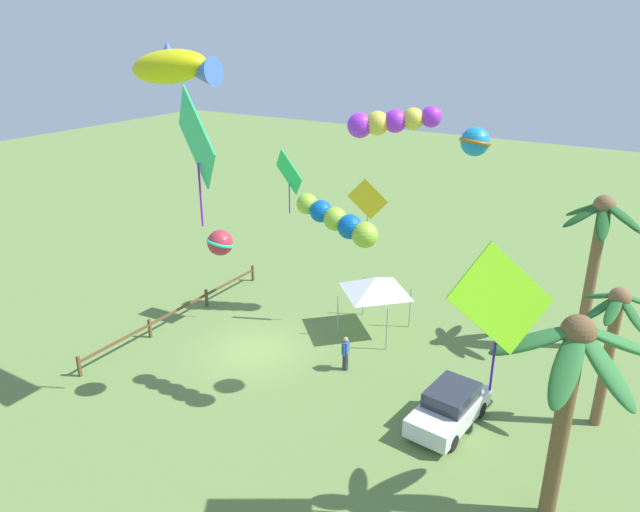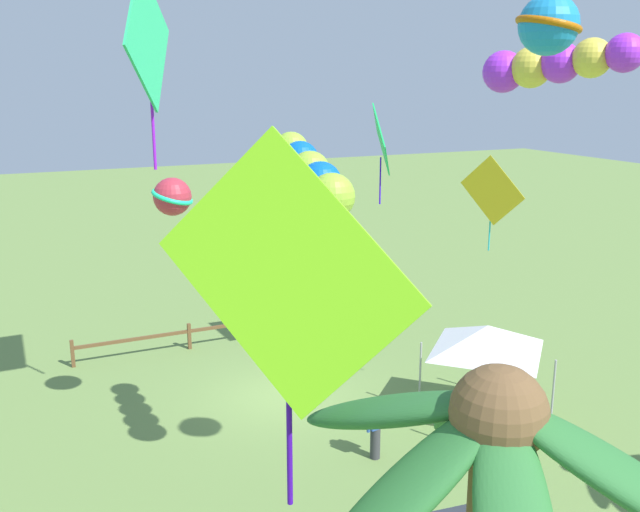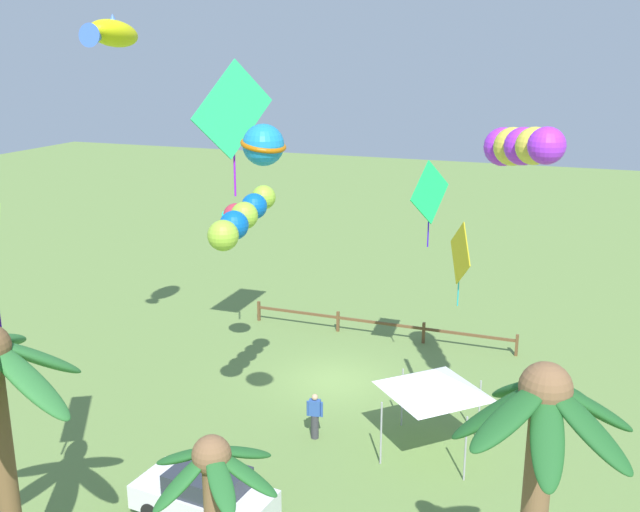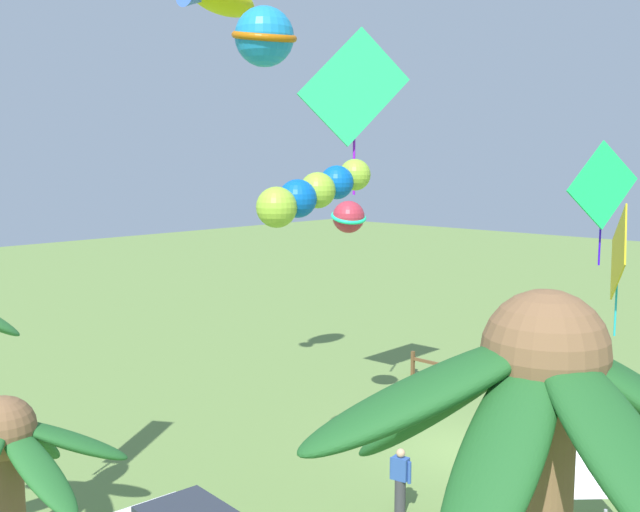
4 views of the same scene
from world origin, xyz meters
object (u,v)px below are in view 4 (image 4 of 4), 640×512
object	(u,v)px
kite_ball_3	(349,217)
kite_diamond_8	(603,186)
kite_diamond_2	(354,89)
festival_tent	(569,449)
kite_ball_5	(264,37)
kite_diamond_1	(619,253)
spectator_0	(400,480)
kite_tube_4	(312,192)

from	to	relation	value
kite_ball_3	kite_diamond_8	bearing A→B (deg)	-166.48
kite_ball_3	kite_diamond_2	bearing A→B (deg)	-63.75
festival_tent	kite_ball_3	bearing A→B (deg)	-16.77
kite_ball_5	kite_diamond_2	bearing A→B (deg)	-58.55
kite_diamond_2	kite_ball_5	world-z (taller)	kite_diamond_2
kite_diamond_8	kite_diamond_1	bearing A→B (deg)	117.80
spectator_0	kite_diamond_1	xyz separation A→B (m)	(-4.27, -1.34, 5.61)
spectator_0	kite_ball_5	size ratio (longest dim) A/B	1.09
kite_diamond_1	kite_ball_5	distance (m)	8.06
kite_diamond_1	spectator_0	bearing A→B (deg)	17.44
kite_tube_4	kite_diamond_8	xyz separation A→B (m)	(-4.64, -5.38, 0.11)
festival_tent	kite_tube_4	world-z (taller)	kite_tube_4
kite_ball_3	kite_tube_4	bearing A→B (deg)	119.64
kite_diamond_2	kite_ball_3	size ratio (longest dim) A/B	3.49
kite_ball_3	kite_ball_5	bearing A→B (deg)	121.80
kite_diamond_2	kite_ball_5	distance (m)	9.53
festival_tent	kite_ball_3	world-z (taller)	kite_ball_3
kite_diamond_2	kite_tube_4	distance (m)	5.67
festival_tent	kite_diamond_8	size ratio (longest dim) A/B	0.93
kite_ball_5	kite_ball_3	bearing A→B (deg)	-58.20
kite_diamond_2	kite_ball_5	size ratio (longest dim) A/B	3.37
festival_tent	kite_diamond_8	bearing A→B (deg)	-73.17
kite_ball_3	kite_diamond_8	size ratio (longest dim) A/B	0.46
kite_tube_4	kite_diamond_8	world-z (taller)	kite_diamond_8
kite_diamond_1	kite_diamond_8	distance (m)	3.86
kite_ball_3	festival_tent	bearing A→B (deg)	163.23
kite_tube_4	kite_ball_5	size ratio (longest dim) A/B	2.30
kite_diamond_2	kite_diamond_1	bearing A→B (deg)	166.18
festival_tent	spectator_0	bearing A→B (deg)	8.21
festival_tent	kite_tube_4	distance (m)	7.84
spectator_0	kite_tube_4	bearing A→B (deg)	20.88
festival_tent	kite_tube_4	bearing A→B (deg)	12.86
kite_diamond_1	kite_diamond_2	xyz separation A→B (m)	(8.75, -2.15, 3.91)
festival_tent	kite_ball_5	xyz separation A→B (m)	(3.29, 5.18, 7.83)
spectator_0	festival_tent	world-z (taller)	festival_tent
kite_diamond_8	kite_tube_4	bearing A→B (deg)	49.20
kite_diamond_2	spectator_0	bearing A→B (deg)	142.03
kite_diamond_8	kite_diamond_2	bearing A→B (deg)	8.80
kite_diamond_2	kite_diamond_8	world-z (taller)	kite_diamond_2
kite_diamond_1	kite_tube_4	distance (m)	6.79
kite_tube_4	kite_diamond_1	bearing A→B (deg)	-161.42
spectator_0	kite_diamond_8	size ratio (longest dim) A/B	0.52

